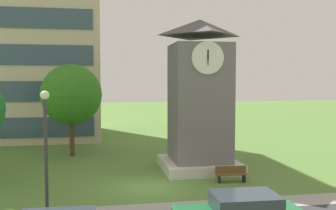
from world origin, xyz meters
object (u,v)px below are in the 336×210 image
at_px(street_lamp, 46,141).
at_px(tree_near_tower, 71,95).
at_px(clock_tower, 200,104).
at_px(park_bench, 231,174).

bearing_deg(street_lamp, tree_near_tower, 89.96).
xyz_separation_m(clock_tower, park_bench, (1.00, -3.33, -3.82)).
bearing_deg(park_bench, clock_tower, 106.70).
bearing_deg(street_lamp, clock_tower, 43.62).
relative_size(park_bench, tree_near_tower, 0.26).
distance_m(clock_tower, tree_near_tower, 10.32).
bearing_deg(clock_tower, tree_near_tower, 145.02).
bearing_deg(tree_near_tower, park_bench, -44.36).
distance_m(clock_tower, street_lamp, 11.72).
height_order(clock_tower, tree_near_tower, clock_tower).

